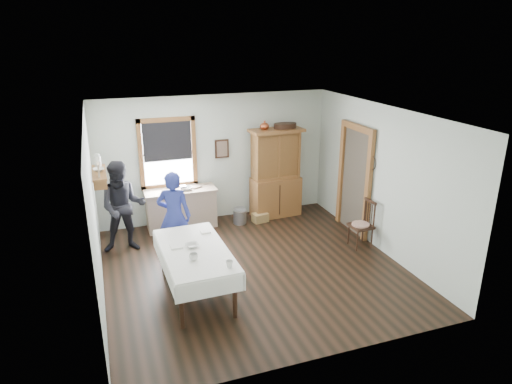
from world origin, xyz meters
TOP-DOWN VIEW (x-y plane):
  - room at (0.00, 0.00)m, footprint 5.01×5.01m
  - window at (-1.00, 2.46)m, footprint 1.18×0.07m
  - doorway at (2.46, 0.85)m, footprint 0.09×1.14m
  - wall_shelf at (-2.37, 1.54)m, footprint 0.24×1.00m
  - framed_picture at (0.15, 2.46)m, footprint 0.30×0.04m
  - rug_beater at (2.45, 0.30)m, footprint 0.01×0.27m
  - work_counter at (-0.84, 2.18)m, footprint 1.47×0.56m
  - china_hutch at (1.28, 2.16)m, footprint 1.18×0.62m
  - dining_table at (-1.11, -0.46)m, footprint 1.05×1.94m
  - spindle_chair at (2.21, 0.13)m, footprint 0.45×0.45m
  - pail at (0.38, 1.97)m, footprint 0.33×0.33m
  - wicker_basket at (0.81, 1.90)m, footprint 0.36×0.28m
  - woman_blue at (-1.20, 0.81)m, footprint 0.65×0.54m
  - figure_dark at (-2.03, 1.47)m, footprint 0.84×0.69m
  - table_cup_a at (-1.20, -0.81)m, footprint 0.16×0.16m
  - table_cup_b at (-0.77, -1.18)m, footprint 0.13×0.13m
  - table_bowl at (-1.13, -0.38)m, footprint 0.24×0.24m
  - counter_book at (-0.62, 2.21)m, footprint 0.25×0.28m
  - counter_bowl at (-0.70, 2.10)m, footprint 0.28×0.28m
  - shelf_bowl at (-2.37, 1.55)m, footprint 0.22×0.22m

SIDE VIEW (x-z plane):
  - wicker_basket at x=0.81m, z-range 0.00..0.19m
  - pail at x=0.38m, z-range 0.00..0.30m
  - dining_table at x=-1.11m, z-range 0.00..0.77m
  - work_counter at x=-0.84m, z-range 0.00..0.84m
  - spindle_chair at x=2.21m, z-range 0.00..0.93m
  - woman_blue at x=-1.20m, z-range 0.00..1.53m
  - table_bowl at x=-1.13m, z-range 0.77..0.82m
  - figure_dark at x=-2.03m, z-range 0.00..1.60m
  - table_cup_b at x=-0.77m, z-range 0.77..0.86m
  - table_cup_a at x=-1.20m, z-range 0.77..0.87m
  - counter_book at x=-0.62m, z-range 0.84..0.86m
  - counter_bowl at x=-0.70m, z-range 0.84..0.91m
  - china_hutch at x=1.28m, z-range 0.00..1.96m
  - doorway at x=2.46m, z-range 0.05..2.27m
  - room at x=0.00m, z-range 0.00..2.70m
  - framed_picture at x=0.15m, z-range 1.35..1.75m
  - wall_shelf at x=-2.37m, z-range 1.35..1.79m
  - shelf_bowl at x=-2.37m, z-range 1.57..1.62m
  - window at x=-1.00m, z-range 0.89..2.37m
  - rug_beater at x=2.45m, z-range 1.58..1.86m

